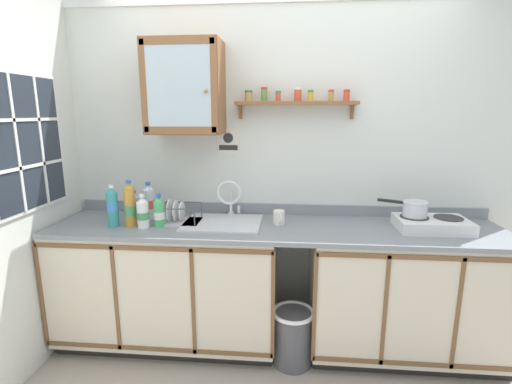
# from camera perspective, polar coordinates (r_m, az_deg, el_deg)

# --- Properties ---
(floor) EXTENTS (6.13, 6.13, 0.00)m
(floor) POSITION_cam_1_polar(r_m,az_deg,el_deg) (2.64, 2.43, -27.25)
(floor) COLOR #9E9384
(floor) RESTS_ON ground
(back_wall) EXTENTS (3.73, 0.07, 2.49)m
(back_wall) POSITION_cam_1_polar(r_m,az_deg,el_deg) (2.81, 3.38, 3.55)
(back_wall) COLOR silver
(back_wall) RESTS_ON ground
(lower_cabinet_run) EXTENTS (1.57, 0.64, 0.88)m
(lower_cabinet_run) POSITION_cam_1_polar(r_m,az_deg,el_deg) (2.86, -13.16, -13.66)
(lower_cabinet_run) COLOR black
(lower_cabinet_run) RESTS_ON ground
(lower_cabinet_run_right) EXTENTS (1.31, 0.64, 0.88)m
(lower_cabinet_run_right) POSITION_cam_1_polar(r_m,az_deg,el_deg) (2.85, 21.98, -14.35)
(lower_cabinet_run_right) COLOR black
(lower_cabinet_run_right) RESTS_ON ground
(countertop) EXTENTS (3.09, 0.67, 0.03)m
(countertop) POSITION_cam_1_polar(r_m,az_deg,el_deg) (2.56, 3.04, -5.58)
(countertop) COLOR gray
(countertop) RESTS_ON lower_cabinet_run
(backsplash) EXTENTS (3.09, 0.02, 0.08)m
(backsplash) POSITION_cam_1_polar(r_m,az_deg,el_deg) (2.84, 3.28, -2.64)
(backsplash) COLOR gray
(backsplash) RESTS_ON countertop
(sink) EXTENTS (0.53, 0.47, 0.40)m
(sink) POSITION_cam_1_polar(r_m,az_deg,el_deg) (2.64, -5.02, -5.20)
(sink) COLOR silver
(sink) RESTS_ON countertop
(hot_plate_stove) EXTENTS (0.46, 0.30, 0.08)m
(hot_plate_stove) POSITION_cam_1_polar(r_m,az_deg,el_deg) (2.72, 25.58, -4.49)
(hot_plate_stove) COLOR silver
(hot_plate_stove) RESTS_ON countertop
(saucepan) EXTENTS (0.31, 0.21, 0.10)m
(saucepan) POSITION_cam_1_polar(r_m,az_deg,el_deg) (2.68, 23.31, -2.33)
(saucepan) COLOR silver
(saucepan) RESTS_ON hot_plate_stove
(bottle_juice_amber_0) EXTENTS (0.08, 0.08, 0.32)m
(bottle_juice_amber_0) POSITION_cam_1_polar(r_m,az_deg,el_deg) (2.66, -18.92, -2.03)
(bottle_juice_amber_0) COLOR gold
(bottle_juice_amber_0) RESTS_ON countertop
(bottle_soda_green_1) EXTENTS (0.07, 0.07, 0.23)m
(bottle_soda_green_1) POSITION_cam_1_polar(r_m,az_deg,el_deg) (2.60, -14.75, -3.06)
(bottle_soda_green_1) COLOR #4CB266
(bottle_soda_green_1) RESTS_ON countertop
(bottle_detergent_teal_2) EXTENTS (0.08, 0.08, 0.29)m
(bottle_detergent_teal_2) POSITION_cam_1_polar(r_m,az_deg,el_deg) (2.69, -21.31, -2.18)
(bottle_detergent_teal_2) COLOR teal
(bottle_detergent_teal_2) RESTS_ON countertop
(bottle_water_clear_3) EXTENTS (0.08, 0.08, 0.27)m
(bottle_water_clear_3) POSITION_cam_1_polar(r_m,az_deg,el_deg) (2.80, -16.22, -1.53)
(bottle_water_clear_3) COLOR silver
(bottle_water_clear_3) RESTS_ON countertop
(bottle_water_blue_4) EXTENTS (0.07, 0.07, 0.22)m
(bottle_water_blue_4) POSITION_cam_1_polar(r_m,az_deg,el_deg) (2.79, -18.30, -2.25)
(bottle_water_blue_4) COLOR #8CB7E0
(bottle_water_blue_4) RESTS_ON countertop
(bottle_opaque_white_5) EXTENTS (0.08, 0.08, 0.23)m
(bottle_opaque_white_5) POSITION_cam_1_polar(r_m,az_deg,el_deg) (2.61, -17.10, -3.11)
(bottle_opaque_white_5) COLOR white
(bottle_opaque_white_5) RESTS_ON countertop
(dish_rack) EXTENTS (0.28, 0.22, 0.17)m
(dish_rack) POSITION_cam_1_polar(r_m,az_deg,el_deg) (2.67, -11.93, -3.79)
(dish_rack) COLOR #B2B2B7
(dish_rack) RESTS_ON countertop
(mug) EXTENTS (0.08, 0.12, 0.10)m
(mug) POSITION_cam_1_polar(r_m,az_deg,el_deg) (2.58, 3.59, -3.96)
(mug) COLOR white
(mug) RESTS_ON countertop
(wall_cabinet) EXTENTS (0.53, 0.33, 0.63)m
(wall_cabinet) POSITION_cam_1_polar(r_m,az_deg,el_deg) (2.71, -10.96, 15.53)
(wall_cabinet) COLOR brown
(spice_shelf) EXTENTS (0.86, 0.14, 0.22)m
(spice_shelf) POSITION_cam_1_polar(r_m,az_deg,el_deg) (2.69, 6.02, 13.80)
(spice_shelf) COLOR brown
(warning_sign) EXTENTS (0.17, 0.01, 0.20)m
(warning_sign) POSITION_cam_1_polar(r_m,az_deg,el_deg) (2.80, -4.31, 7.80)
(warning_sign) COLOR silver
(window) EXTENTS (0.03, 0.67, 0.87)m
(window) POSITION_cam_1_polar(r_m,az_deg,el_deg) (2.75, -31.86, 6.45)
(window) COLOR #262D38
(trash_bin) EXTENTS (0.29, 0.29, 0.39)m
(trash_bin) POSITION_cam_1_polar(r_m,az_deg,el_deg) (2.68, 5.71, -21.27)
(trash_bin) COLOR #4C4C51
(trash_bin) RESTS_ON ground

